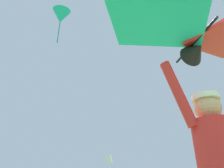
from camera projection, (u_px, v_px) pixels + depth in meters
name	position (u px, v px, depth m)	size (l,w,h in m)	color
held_stunt_kite	(198.00, 34.00, 2.17)	(2.00, 1.17, 0.42)	black
distant_kite_teal_mid_left	(61.00, 16.00, 16.35)	(1.87, 2.05, 3.19)	#19B2AD
distant_kite_white_high_right	(109.00, 159.00, 34.12)	(1.28, 0.99, 1.39)	white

